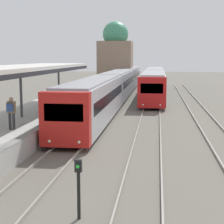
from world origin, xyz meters
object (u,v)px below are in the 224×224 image
Objects in this scene: person_on_platform at (11,111)px; train_far at (154,81)px; train_near at (118,83)px; signal_post_near at (79,182)px.

train_far is (6.84, 30.39, -0.29)m from person_on_platform.
signal_post_near is at bearing -85.94° from train_near.
train_near reaches higher than train_far.
person_on_platform is at bearing -102.70° from train_far.
person_on_platform is 31.15m from train_far.
train_far reaches higher than signal_post_near.
person_on_platform is 0.03× the size of train_near.
train_near is 28.23× the size of signal_post_near.
train_near is 6.87m from train_far.
person_on_platform reaches higher than signal_post_near.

